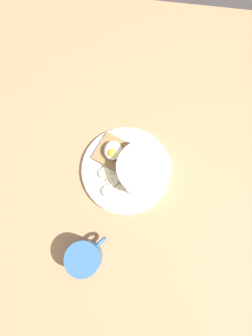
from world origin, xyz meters
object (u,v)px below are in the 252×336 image
Objects in this scene: oatmeal_bowl at (143,169)px; banana_slice_left at (109,192)px; toast_slice at (113,152)px; poached_egg at (113,151)px; banana_slice_back at (120,190)px; coffee_mug at (85,257)px; banana_slice_right at (113,180)px; banana_slice_front at (105,174)px.

banana_slice_left is (-7.24, 8.74, -2.48)cm from oatmeal_bowl.
poached_egg is (-0.16, 0.02, 2.23)cm from toast_slice.
coffee_mug reaches higher than banana_slice_back.
banana_slice_right is 0.35× the size of coffee_mug.
banana_slice_right is at bearing -174.01° from toast_slice.
oatmeal_bowl is at bearing -26.38° from coffee_mug.
banana_slice_back is at bearing -163.34° from toast_slice.
coffee_mug is at bearing 173.23° from poached_egg.
oatmeal_bowl reaches higher than banana_slice_back.
oatmeal_bowl is 1.39× the size of coffee_mug.
poached_egg is 29.51cm from coffee_mug.
banana_slice_left reaches higher than banana_slice_right.
banana_slice_front is 0.42× the size of coffee_mug.
banana_slice_front is at bearing 49.35° from banana_slice_back.
oatmeal_bowl is at bearing -65.28° from banana_slice_right.
oatmeal_bowl reaches higher than toast_slice.
toast_slice is 2.35× the size of banana_slice_left.
banana_slice_left is at bearing 108.36° from banana_slice_back.
poached_egg reaches higher than banana_slice_back.
toast_slice is 11.03cm from banana_slice_back.
coffee_mug is at bearing 173.24° from toast_slice.
coffee_mug reaches higher than banana_slice_left.
poached_egg is at bearing 174.41° from toast_slice.
toast_slice and banana_slice_left have the same top height.
banana_slice_left is at bearing 170.27° from banana_slice_right.
toast_slice is 2.23cm from poached_egg.
banana_slice_front is 5.37cm from banana_slice_left.
banana_slice_left is (-11.37, -0.26, -2.32)cm from poached_egg.
banana_slice_front is 2.90cm from banana_slice_right.
poached_egg is at bearing 65.32° from oatmeal_bowl.
coffee_mug reaches higher than banana_slice_front.
banana_slice_left is (-11.53, -0.25, -0.09)cm from toast_slice.
poached_egg is at bearing -6.77° from coffee_mug.
banana_slice_front is 1.21× the size of banana_slice_right.
toast_slice and banana_slice_front have the same top height.
banana_slice_back is (0.97, -2.91, -0.22)cm from banana_slice_left.
toast_slice is 3.30× the size of banana_slice_back.
banana_slice_left is at bearing -178.68° from poached_egg.
banana_slice_back is at bearing -71.64° from banana_slice_left.
oatmeal_bowl reaches higher than banana_slice_right.
coffee_mug reaches higher than toast_slice.
oatmeal_bowl is 4.04× the size of banana_slice_right.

